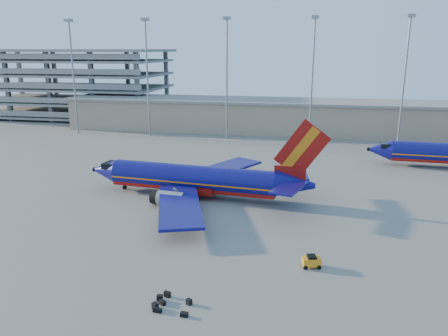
{
  "coord_description": "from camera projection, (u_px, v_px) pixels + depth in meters",
  "views": [
    {
      "loc": [
        15.13,
        -58.06,
        21.38
      ],
      "look_at": [
        2.63,
        4.46,
        4.0
      ],
      "focal_mm": 35.0,
      "sensor_mm": 36.0,
      "label": 1
    }
  ],
  "objects": [
    {
      "name": "ground",
      "position": [
        200.0,
        201.0,
        63.41
      ],
      "size": [
        220.0,
        220.0,
        0.0
      ],
      "primitive_type": "plane",
      "color": "slate",
      "rests_on": "ground"
    },
    {
      "name": "terminal_building",
      "position": [
        291.0,
        116.0,
        115.26
      ],
      "size": [
        122.0,
        16.0,
        8.5
      ],
      "color": "gray",
      "rests_on": "ground"
    },
    {
      "name": "parking_garage",
      "position": [
        72.0,
        80.0,
        142.11
      ],
      "size": [
        62.0,
        32.0,
        21.4
      ],
      "color": "slate",
      "rests_on": "ground"
    },
    {
      "name": "light_mast_row",
      "position": [
        269.0,
        66.0,
        101.37
      ],
      "size": [
        101.6,
        1.6,
        28.65
      ],
      "color": "gray",
      "rests_on": "ground"
    },
    {
      "name": "aircraft_main",
      "position": [
        198.0,
        179.0,
        64.9
      ],
      "size": [
        36.76,
        35.24,
        12.45
      ],
      "rotation": [
        0.0,
        0.0,
        -0.09
      ],
      "color": "#0E0D65",
      "rests_on": "ground"
    },
    {
      "name": "baggage_tug",
      "position": [
        311.0,
        261.0,
        44.11
      ],
      "size": [
        2.02,
        1.5,
        1.3
      ],
      "rotation": [
        0.0,
        0.0,
        0.24
      ],
      "color": "orange",
      "rests_on": "ground"
    },
    {
      "name": "luggage_pile",
      "position": [
        167.0,
        304.0,
        37.51
      ],
      "size": [
        3.41,
        3.04,
        0.53
      ],
      "color": "black",
      "rests_on": "ground"
    }
  ]
}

